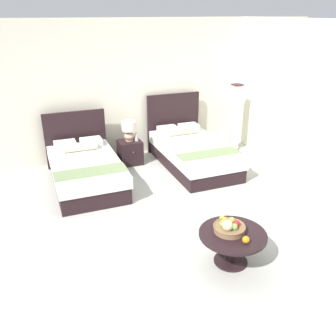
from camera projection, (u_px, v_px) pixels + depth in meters
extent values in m
cube|color=#B5B4AB|center=(178.00, 215.00, 5.64)|extent=(9.35, 9.34, 0.02)
cube|color=silver|center=(121.00, 90.00, 7.49)|extent=(9.35, 0.12, 2.81)
cube|color=silver|center=(315.00, 103.00, 6.46)|extent=(0.12, 4.94, 2.81)
cube|color=black|center=(87.00, 178.00, 6.53)|extent=(1.18, 2.01, 0.29)
cube|color=silver|center=(86.00, 165.00, 6.43)|extent=(1.22, 2.05, 0.21)
cube|color=black|center=(76.00, 139.00, 7.23)|extent=(1.21, 0.09, 1.13)
cube|color=white|center=(65.00, 145.00, 6.90)|extent=(0.41, 0.31, 0.14)
cube|color=silver|center=(91.00, 142.00, 7.06)|extent=(0.41, 0.31, 0.14)
cylinder|color=beige|center=(80.00, 147.00, 6.77)|extent=(0.62, 0.17, 0.15)
cube|color=gray|center=(91.00, 172.00, 5.91)|extent=(1.20, 0.44, 0.01)
cube|color=black|center=(194.00, 160.00, 7.32)|extent=(1.19, 2.17, 0.27)
cube|color=silver|center=(194.00, 149.00, 7.22)|extent=(1.23, 2.21, 0.24)
cube|color=black|center=(173.00, 122.00, 8.05)|extent=(1.21, 0.09, 1.28)
cube|color=silver|center=(168.00, 130.00, 7.75)|extent=(0.41, 0.31, 0.14)
cube|color=silver|center=(189.00, 127.00, 7.91)|extent=(0.41, 0.31, 0.14)
cylinder|color=beige|center=(183.00, 131.00, 7.62)|extent=(0.62, 0.17, 0.15)
cube|color=gray|center=(209.00, 154.00, 6.63)|extent=(1.20, 0.41, 0.01)
cube|color=black|center=(130.00, 152.00, 7.43)|extent=(0.46, 0.41, 0.49)
sphere|color=tan|center=(133.00, 152.00, 7.22)|extent=(0.02, 0.02, 0.02)
cylinder|color=tan|center=(129.00, 140.00, 7.35)|extent=(0.15, 0.15, 0.02)
ellipsoid|color=tan|center=(129.00, 136.00, 7.31)|extent=(0.20, 0.20, 0.16)
cylinder|color=#99844C|center=(129.00, 131.00, 7.27)|extent=(0.02, 0.02, 0.04)
cylinder|color=beige|center=(129.00, 126.00, 7.22)|extent=(0.28, 0.28, 0.19)
cylinder|color=silver|center=(137.00, 137.00, 7.32)|extent=(0.07, 0.07, 0.15)
torus|color=silver|center=(136.00, 133.00, 7.28)|extent=(0.07, 0.07, 0.01)
cylinder|color=black|center=(230.00, 261.00, 4.56)|extent=(0.42, 0.42, 0.02)
cylinder|color=black|center=(232.00, 249.00, 4.49)|extent=(0.11, 0.11, 0.39)
cylinder|color=black|center=(233.00, 234.00, 4.40)|extent=(0.84, 0.84, 0.04)
cylinder|color=olive|center=(229.00, 229.00, 4.42)|extent=(0.38, 0.38, 0.08)
torus|color=olive|center=(229.00, 226.00, 4.40)|extent=(0.40, 0.40, 0.02)
sphere|color=red|center=(237.00, 223.00, 4.39)|extent=(0.08, 0.08, 0.08)
sphere|color=#88B542|center=(232.00, 220.00, 4.46)|extent=(0.08, 0.08, 0.08)
sphere|color=orange|center=(225.00, 220.00, 4.45)|extent=(0.09, 0.09, 0.09)
sphere|color=#89AC39|center=(223.00, 224.00, 4.38)|extent=(0.08, 0.08, 0.08)
sphere|color=#C5BD8B|center=(228.00, 225.00, 4.31)|extent=(0.14, 0.14, 0.14)
sphere|color=#83AF46|center=(234.00, 227.00, 4.32)|extent=(0.08, 0.08, 0.08)
sphere|color=#8EAF40|center=(222.00, 218.00, 4.64)|extent=(0.08, 0.08, 0.08)
sphere|color=orange|center=(246.00, 240.00, 4.19)|extent=(0.09, 0.09, 0.09)
cube|color=#3B2228|center=(232.00, 149.00, 8.26)|extent=(0.21, 0.21, 0.03)
cube|color=#E9EAC4|center=(235.00, 118.00, 7.96)|extent=(0.17, 0.17, 1.44)
cube|color=#3B2228|center=(237.00, 85.00, 7.67)|extent=(0.21, 0.21, 0.02)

